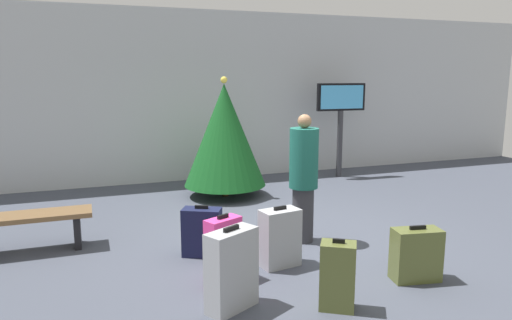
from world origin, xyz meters
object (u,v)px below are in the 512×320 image
at_px(traveller_0, 304,176).
at_px(suitcase_1, 338,276).
at_px(suitcase_3, 416,255).
at_px(suitcase_0, 232,270).
at_px(suitcase_2, 223,250).
at_px(suitcase_4, 280,238).
at_px(holiday_tree, 225,135).
at_px(waiting_bench, 27,223).
at_px(flight_info_kiosk, 341,110).
at_px(suitcase_5, 202,232).

relative_size(traveller_0, suitcase_1, 2.45).
bearing_deg(suitcase_3, suitcase_1, -166.34).
xyz_separation_m(suitcase_0, suitcase_2, (0.10, 0.62, -0.04)).
distance_m(suitcase_2, suitcase_4, 0.74).
height_order(holiday_tree, suitcase_0, holiday_tree).
distance_m(suitcase_1, suitcase_4, 1.12).
relative_size(waiting_bench, suitcase_1, 2.22).
relative_size(traveller_0, suitcase_2, 2.29).
distance_m(waiting_bench, suitcase_1, 3.86).
distance_m(suitcase_0, suitcase_4, 1.14).
xyz_separation_m(flight_info_kiosk, traveller_0, (-2.46, -3.35, -0.56)).
bearing_deg(suitcase_5, suitcase_4, -38.27).
height_order(suitcase_1, suitcase_2, suitcase_2).
relative_size(holiday_tree, suitcase_0, 2.64).
distance_m(holiday_tree, suitcase_5, 2.97).
bearing_deg(suitcase_3, flight_info_kiosk, 69.19).
bearing_deg(suitcase_5, suitcase_1, -62.87).
bearing_deg(suitcase_2, suitcase_3, -19.29).
relative_size(suitcase_2, suitcase_4, 1.04).
relative_size(suitcase_0, suitcase_5, 1.29).
relative_size(flight_info_kiosk, waiting_bench, 1.31).
relative_size(suitcase_0, suitcase_1, 1.18).
relative_size(holiday_tree, suitcase_4, 3.02).
height_order(suitcase_0, suitcase_4, suitcase_0).
bearing_deg(holiday_tree, waiting_bench, -149.66).
bearing_deg(suitcase_2, traveller_0, 31.95).
height_order(waiting_bench, suitcase_5, suitcase_5).
relative_size(suitcase_1, suitcase_5, 1.09).
height_order(waiting_bench, suitcase_0, suitcase_0).
relative_size(suitcase_2, suitcase_3, 1.21).
xyz_separation_m(holiday_tree, suitcase_0, (-1.11, -4.04, -0.73)).
height_order(suitcase_0, suitcase_2, suitcase_0).
bearing_deg(flight_info_kiosk, holiday_tree, -164.83).
height_order(traveller_0, suitcase_4, traveller_0).
height_order(suitcase_0, suitcase_5, suitcase_0).
bearing_deg(suitcase_1, suitcase_0, 160.84).
bearing_deg(suitcase_0, flight_info_kiosk, 51.05).
bearing_deg(suitcase_3, suitcase_5, 143.79).
bearing_deg(suitcase_1, suitcase_5, 117.13).
xyz_separation_m(holiday_tree, waiting_bench, (-3.05, -1.79, -0.75)).
relative_size(holiday_tree, suitcase_3, 3.53).
bearing_deg(traveller_0, suitcase_5, -177.90).
bearing_deg(holiday_tree, suitcase_2, -106.51).
height_order(suitcase_4, suitcase_5, suitcase_4).
bearing_deg(suitcase_5, suitcase_0, -92.12).
bearing_deg(suitcase_4, flight_info_kiosk, 52.62).
relative_size(suitcase_0, suitcase_3, 1.34).
relative_size(suitcase_1, suitcase_3, 1.13).
bearing_deg(suitcase_1, holiday_tree, 87.63).
bearing_deg(suitcase_4, waiting_bench, 152.02).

